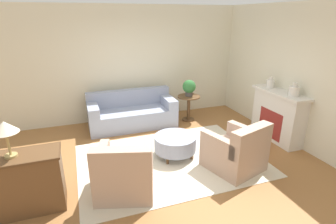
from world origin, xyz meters
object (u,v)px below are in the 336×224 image
(armchair_left, at_px, (125,173))
(table_lamp, at_px, (5,129))
(vase_mantel_far, at_px, (294,91))
(couch, at_px, (132,114))
(armchair_right, at_px, (236,152))
(dresser, at_px, (18,183))
(ottoman_table, at_px, (175,143))
(side_table, at_px, (189,104))
(vase_mantel_near, at_px, (270,83))
(potted_plant_on_side_table, at_px, (189,87))

(armchair_left, xyz_separation_m, table_lamp, (-1.41, 0.09, 0.90))
(vase_mantel_far, bearing_deg, couch, 142.60)
(armchair_right, bearing_deg, dresser, 178.47)
(table_lamp, bearing_deg, ottoman_table, 15.39)
(couch, relative_size, side_table, 3.16)
(armchair_left, bearing_deg, vase_mantel_far, 6.91)
(armchair_left, xyz_separation_m, vase_mantel_near, (3.42, 1.08, 0.83))
(armchair_left, distance_m, potted_plant_on_side_table, 3.22)
(ottoman_table, relative_size, vase_mantel_far, 3.06)
(couch, xyz_separation_m, potted_plant_on_side_table, (1.44, -0.14, 0.56))
(couch, relative_size, vase_mantel_far, 7.89)
(ottoman_table, bearing_deg, armchair_left, -144.76)
(ottoman_table, bearing_deg, table_lamp, -164.61)
(potted_plant_on_side_table, bearing_deg, armchair_right, -93.85)
(vase_mantel_near, bearing_deg, vase_mantel_far, -90.00)
(couch, relative_size, armchair_left, 1.94)
(potted_plant_on_side_table, height_order, table_lamp, table_lamp)
(armchair_right, distance_m, side_table, 2.39)
(side_table, bearing_deg, vase_mantel_far, -56.06)
(couch, relative_size, armchair_right, 1.94)
(side_table, bearing_deg, couch, 174.38)
(dresser, distance_m, vase_mantel_far, 4.90)
(side_table, bearing_deg, dresser, -146.81)
(table_lamp, bearing_deg, vase_mantel_near, 11.61)
(armchair_right, bearing_deg, potted_plant_on_side_table, 86.15)
(armchair_left, xyz_separation_m, potted_plant_on_side_table, (2.10, 2.39, 0.54))
(armchair_left, bearing_deg, ottoman_table, 35.24)
(couch, relative_size, ottoman_table, 2.57)
(ottoman_table, distance_m, vase_mantel_far, 2.51)
(vase_mantel_near, bearing_deg, potted_plant_on_side_table, 135.52)
(dresser, bearing_deg, potted_plant_on_side_table, 33.19)
(ottoman_table, relative_size, vase_mantel_near, 3.40)
(side_table, height_order, dresser, dresser)
(armchair_left, bearing_deg, vase_mantel_near, 17.56)
(side_table, height_order, vase_mantel_near, vase_mantel_near)
(vase_mantel_far, relative_size, table_lamp, 0.53)
(armchair_right, xyz_separation_m, side_table, (0.16, 2.39, 0.11))
(vase_mantel_near, bearing_deg, side_table, 135.52)
(couch, height_order, side_table, couch)
(vase_mantel_near, xyz_separation_m, potted_plant_on_side_table, (-1.33, 1.30, -0.29))
(armchair_right, height_order, dresser, armchair_right)
(armchair_left, height_order, potted_plant_on_side_table, potted_plant_on_side_table)
(armchair_left, height_order, vase_mantel_far, vase_mantel_far)
(side_table, bearing_deg, vase_mantel_near, -44.48)
(couch, distance_m, dresser, 3.20)
(armchair_right, height_order, side_table, armchair_right)
(couch, xyz_separation_m, vase_mantel_far, (2.76, -2.11, 0.87))
(armchair_right, bearing_deg, table_lamp, 178.47)
(dresser, bearing_deg, vase_mantel_far, 3.85)
(armchair_right, relative_size, vase_mantel_far, 4.07)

